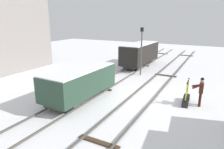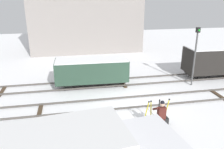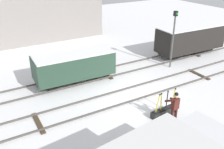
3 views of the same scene
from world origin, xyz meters
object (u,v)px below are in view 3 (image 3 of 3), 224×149
object	(u,v)px
signal_post	(173,35)
freight_car_far_end	(74,65)
switch_lever_frame	(163,111)
rail_worker	(175,106)
freight_car_back_track	(190,39)

from	to	relation	value
signal_post	freight_car_far_end	size ratio (longest dim) A/B	0.82
switch_lever_frame	rail_worker	xyz separation A→B (m)	(0.01, -0.75, 0.76)
signal_post	rail_worker	bearing A→B (deg)	-130.98
signal_post	freight_car_back_track	world-z (taller)	signal_post
switch_lever_frame	freight_car_back_track	size ratio (longest dim) A/B	0.25
freight_car_far_end	freight_car_back_track	world-z (taller)	freight_car_back_track
signal_post	freight_car_far_end	bearing A→B (deg)	169.68
signal_post	freight_car_far_end	xyz separation A→B (m)	(-7.45, 1.36, -1.40)
switch_lever_frame	signal_post	bearing A→B (deg)	41.54
switch_lever_frame	rail_worker	size ratio (longest dim) A/B	0.89
rail_worker	switch_lever_frame	bearing A→B (deg)	87.88
switch_lever_frame	freight_car_far_end	world-z (taller)	freight_car_far_end
freight_car_far_end	switch_lever_frame	bearing A→B (deg)	-64.97
signal_post	freight_car_back_track	distance (m)	3.82
rail_worker	freight_car_far_end	bearing A→B (deg)	107.79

